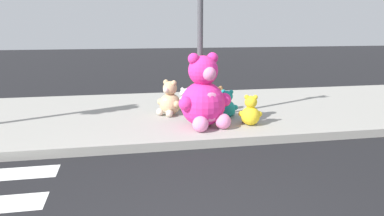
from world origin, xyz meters
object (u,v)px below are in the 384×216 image
Objects in this scene: plush_teal at (227,106)px; plush_pink_large at (204,98)px; plush_tan at (169,101)px; plush_brown at (218,101)px; plush_yellow at (250,113)px; sign_pole at (200,31)px; plush_white at (184,101)px.

plush_pink_large is at bearing -136.11° from plush_teal.
plush_tan is (-0.49, 1.00, -0.24)m from plush_pink_large.
plush_teal reaches higher than plush_brown.
plush_tan is 1.18m from plush_teal.
sign_pole is at bearing 141.15° from plush_yellow.
plush_teal is (0.74, -0.81, 0.03)m from plush_white.
sign_pole reaches higher than plush_yellow.
sign_pole is at bearing -37.28° from plush_tan.
plush_white is (-0.17, 0.81, -1.50)m from sign_pole.
plush_pink_large reaches higher than plush_tan.
plush_pink_large is 2.49× the size of plush_brown.
plush_brown reaches higher than plush_white.
plush_yellow reaches higher than plush_teal.
plush_tan is at bearing 116.12° from plush_pink_large.
plush_brown is (0.71, -0.25, 0.02)m from plush_white.
plush_pink_large is 1.85× the size of plush_tan.
plush_yellow is at bearing -38.85° from sign_pole.
plush_pink_large reaches higher than plush_yellow.
sign_pole is at bearing -133.44° from plush_brown.
plush_white is 1.77m from plush_yellow.
plush_pink_large is at bearing 175.55° from plush_yellow.
sign_pole is at bearing -77.99° from plush_white.
plush_teal is at bearing 43.89° from plush_pink_large.
plush_pink_large is at bearing -85.14° from plush_white.
sign_pole is 2.39× the size of plush_pink_large.
plush_tan is at bearing 141.77° from plush_yellow.
plush_yellow is at bearing -69.14° from plush_teal.
plush_pink_large reaches higher than plush_teal.
sign_pole reaches higher than plush_tan.
plush_pink_large is at bearing -63.88° from plush_tan.
plush_teal reaches higher than plush_white.
plush_white is at bearing 160.92° from plush_brown.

